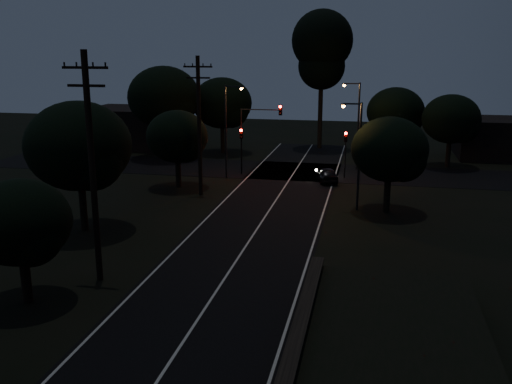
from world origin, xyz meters
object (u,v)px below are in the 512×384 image
at_px(tall_pine, 322,49).
at_px(signal_left, 241,143).
at_px(utility_pole_mid, 92,165).
at_px(signal_right, 345,146).
at_px(utility_pole_far, 199,124).
at_px(car, 327,174).
at_px(signal_mast, 260,126).
at_px(streetlight_b, 356,120).
at_px(streetlight_c, 357,149).
at_px(streetlight_a, 228,125).

height_order(tall_pine, signal_left, tall_pine).
relative_size(utility_pole_mid, signal_left, 2.68).
height_order(signal_left, signal_right, same).
bearing_deg(signal_left, utility_pole_far, -99.94).
height_order(tall_pine, car, tall_pine).
height_order(utility_pole_far, signal_mast, utility_pole_far).
distance_m(utility_pole_far, streetlight_b, 16.51).
bearing_deg(tall_pine, utility_pole_mid, -99.93).
bearing_deg(signal_right, car, -130.41).
distance_m(signal_right, signal_mast, 7.66).
bearing_deg(signal_mast, signal_left, -179.87).
height_order(utility_pole_far, car, utility_pole_far).
relative_size(signal_right, signal_mast, 0.66).
distance_m(signal_mast, streetlight_b, 9.15).
relative_size(tall_pine, streetlight_c, 2.02).
distance_m(tall_pine, signal_right, 17.42).
distance_m(signal_right, streetlight_a, 10.26).
xyz_separation_m(tall_pine, signal_left, (-5.60, -15.01, -8.08)).
distance_m(utility_pole_far, signal_left, 8.53).
distance_m(utility_pole_mid, streetlight_a, 23.04).
bearing_deg(car, utility_pole_mid, 53.11).
relative_size(streetlight_a, streetlight_c, 1.07).
height_order(streetlight_c, car, streetlight_c).
distance_m(signal_left, streetlight_b, 10.84).
xyz_separation_m(utility_pole_mid, utility_pole_far, (0.00, 17.00, -0.25)).
xyz_separation_m(utility_pole_far, signal_left, (1.40, 7.99, -2.65)).
relative_size(signal_right, streetlight_a, 0.51).
distance_m(utility_pole_mid, tall_pine, 40.94).
relative_size(tall_pine, car, 4.14).
bearing_deg(utility_pole_mid, streetlight_a, 88.27).
relative_size(signal_left, signal_mast, 0.66).
distance_m(utility_pole_mid, streetlight_c, 19.15).
bearing_deg(utility_pole_far, car, 34.59).
bearing_deg(streetlight_a, streetlight_b, 29.48).
xyz_separation_m(tall_pine, car, (2.20, -16.66, -10.29)).
bearing_deg(signal_right, streetlight_b, 80.00).
xyz_separation_m(utility_pole_mid, signal_right, (10.60, 24.99, -2.90)).
xyz_separation_m(signal_left, streetlight_a, (-0.71, -1.99, 1.80)).
xyz_separation_m(utility_pole_far, signal_right, (10.60, 7.99, -2.65)).
height_order(signal_mast, streetlight_a, streetlight_a).
relative_size(signal_mast, car, 1.71).
relative_size(streetlight_b, streetlight_c, 1.07).
bearing_deg(signal_right, utility_pole_mid, -112.99).
height_order(tall_pine, signal_right, tall_pine).
xyz_separation_m(signal_mast, car, (6.11, -1.65, -3.72)).
relative_size(utility_pole_mid, signal_mast, 1.76).
bearing_deg(utility_pole_mid, streetlight_c, 51.74).
xyz_separation_m(utility_pole_mid, tall_pine, (7.00, 40.00, 5.17)).
bearing_deg(utility_pole_mid, signal_left, 86.79).
height_order(signal_left, streetlight_b, streetlight_b).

